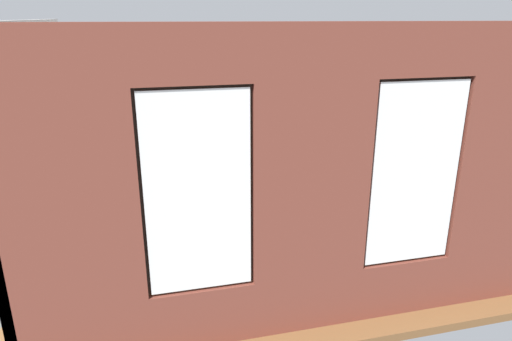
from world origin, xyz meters
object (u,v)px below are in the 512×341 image
couch_left (379,196)px  table_plant_small (252,196)px  cup_ceramic (244,197)px  potted_plant_near_tv (116,222)px  remote_gray (232,198)px  candle_jar (265,192)px  potted_plant_corner_far_left (466,225)px  potted_plant_between_couches (379,235)px  tv_flatscreen (79,179)px  couch_by_window (274,269)px  remote_black (219,204)px  media_console (84,216)px  papasan_chair (230,173)px  coffee_table (244,203)px  potted_plant_mid_room_small (283,188)px  potted_plant_by_left_couch (323,166)px

couch_left → table_plant_small: couch_left is taller
cup_ceramic → table_plant_small: 0.17m
table_plant_small → potted_plant_near_tv: size_ratio=0.22×
remote_gray → candle_jar: bearing=-154.8°
couch_left → potted_plant_corner_far_left: potted_plant_corner_far_left is taller
potted_plant_between_couches → potted_plant_corner_far_left: bearing=172.0°
cup_ceramic → tv_flatscreen: size_ratio=0.08×
couch_by_window → remote_gray: (0.08, -2.10, 0.08)m
cup_ceramic → potted_plant_near_tv: (1.90, 0.77, 0.14)m
remote_black → media_console: (2.03, -0.42, -0.16)m
papasan_chair → potted_plant_near_tv: size_ratio=1.19×
candle_jar → remote_gray: (0.55, 0.04, -0.04)m
candle_jar → potted_plant_near_tv: potted_plant_near_tv is taller
potted_plant_between_couches → couch_left: bearing=-118.9°
couch_by_window → remote_black: (0.32, -1.88, 0.08)m
couch_left → media_console: (4.70, -0.50, -0.07)m
media_console → papasan_chair: (-2.46, -0.93, 0.18)m
coffee_table → potted_plant_near_tv: 2.06m
couch_by_window → remote_gray: bearing=-87.9°
table_plant_small → potted_plant_mid_room_small: bearing=-136.6°
tv_flatscreen → papasan_chair: tv_flatscreen is taller
tv_flatscreen → coffee_table: bearing=173.0°
cup_ceramic → table_plant_small: table_plant_small is taller
potted_plant_mid_room_small → potted_plant_between_couches: bearing=100.7°
cup_ceramic → potted_plant_near_tv: 2.05m
papasan_chair → potted_plant_near_tv: potted_plant_near_tv is taller
coffee_table → papasan_chair: size_ratio=1.34×
potted_plant_between_couches → potted_plant_mid_room_small: (0.47, -2.50, -0.26)m
table_plant_small → media_console: size_ratio=0.15×
candle_jar → remote_black: (0.80, 0.26, -0.04)m
couch_by_window → potted_plant_near_tv: 2.20m
remote_gray → remote_black: size_ratio=1.00×
remote_gray → potted_plant_mid_room_small: size_ratio=0.36×
potted_plant_by_left_couch → table_plant_small: bearing=38.6°
remote_gray → potted_plant_mid_room_small: 1.09m
potted_plant_near_tv → potted_plant_mid_room_small: (-2.72, -1.33, -0.27)m
remote_gray → potted_plant_by_left_couch: size_ratio=0.28×
remote_black → potted_plant_corner_far_left: (-2.82, 1.98, 0.24)m
potted_plant_mid_room_small → media_console: bearing=4.5°
media_console → potted_plant_by_left_couch: bearing=-167.2°
candle_jar → remote_gray: bearing=4.1°
coffee_table → couch_by_window: bearing=87.3°
papasan_chair → media_console: bearing=20.7°
media_console → potted_plant_mid_room_small: bearing=-175.5°
candle_jar → potted_plant_by_left_couch: 1.86m
coffee_table → media_console: bearing=-6.9°
coffee_table → potted_plant_near_tv: bearing=22.1°
couch_left → media_console: 4.73m
couch_by_window → couch_left: bearing=-142.5°
couch_left → potted_plant_between_couches: size_ratio=1.59×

